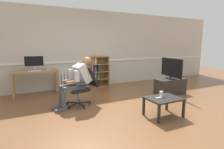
# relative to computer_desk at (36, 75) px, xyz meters

# --- Properties ---
(ground_plane) EXTENTS (18.00, 18.00, 0.00)m
(ground_plane) POSITION_rel_computer_desk_xyz_m (1.72, -2.15, -0.64)
(ground_plane) COLOR brown
(back_wall) EXTENTS (12.00, 0.13, 2.70)m
(back_wall) POSITION_rel_computer_desk_xyz_m (1.72, 0.50, 0.71)
(back_wall) COLOR beige
(back_wall) RESTS_ON ground_plane
(computer_desk) EXTENTS (1.28, 0.56, 0.76)m
(computer_desk) POSITION_rel_computer_desk_xyz_m (0.00, 0.00, 0.00)
(computer_desk) COLOR #9E7547
(computer_desk) RESTS_ON ground_plane
(imac_monitor) EXTENTS (0.56, 0.14, 0.43)m
(imac_monitor) POSITION_rel_computer_desk_xyz_m (-0.01, 0.08, 0.37)
(imac_monitor) COLOR silver
(imac_monitor) RESTS_ON computer_desk
(keyboard) EXTENTS (0.37, 0.12, 0.02)m
(keyboard) POSITION_rel_computer_desk_xyz_m (-0.02, -0.14, 0.13)
(keyboard) COLOR silver
(keyboard) RESTS_ON computer_desk
(computer_mouse) EXTENTS (0.06, 0.10, 0.03)m
(computer_mouse) POSITION_rel_computer_desk_xyz_m (0.34, -0.12, 0.13)
(computer_mouse) COLOR white
(computer_mouse) RESTS_ON computer_desk
(bookshelf) EXTENTS (0.66, 0.29, 1.12)m
(bookshelf) POSITION_rel_computer_desk_xyz_m (2.09, 0.29, -0.10)
(bookshelf) COLOR olive
(bookshelf) RESTS_ON ground_plane
(radiator) EXTENTS (0.71, 0.08, 0.57)m
(radiator) POSITION_rel_computer_desk_xyz_m (0.95, 0.39, -0.36)
(radiator) COLOR white
(radiator) RESTS_ON ground_plane
(office_chair) EXTENTS (0.84, 0.66, 0.95)m
(office_chair) POSITION_rel_computer_desk_xyz_m (1.03, -1.36, -0.12)
(office_chair) COLOR black
(office_chair) RESTS_ON ground_plane
(person_seated) EXTENTS (1.03, 0.54, 1.21)m
(person_seated) POSITION_rel_computer_desk_xyz_m (0.85, -1.40, 0.01)
(person_seated) COLOR #4C4C51
(person_seated) RESTS_ON ground_plane
(tv_stand) EXTENTS (0.95, 0.41, 0.48)m
(tv_stand) POSITION_rel_computer_desk_xyz_m (3.71, -1.62, -0.40)
(tv_stand) COLOR #2D2823
(tv_stand) RESTS_ON ground_plane
(tv_screen) EXTENTS (0.25, 0.98, 0.63)m
(tv_screen) POSITION_rel_computer_desk_xyz_m (3.71, -1.62, 0.17)
(tv_screen) COLOR black
(tv_screen) RESTS_ON tv_stand
(coffee_table) EXTENTS (0.72, 0.54, 0.41)m
(coffee_table) POSITION_rel_computer_desk_xyz_m (2.32, -2.84, -0.29)
(coffee_table) COLOR black
(coffee_table) RESTS_ON ground_plane
(drinking_glass) EXTENTS (0.08, 0.08, 0.12)m
(drinking_glass) POSITION_rel_computer_desk_xyz_m (2.31, -2.77, -0.17)
(drinking_glass) COLOR silver
(drinking_glass) RESTS_ON coffee_table
(spare_remote) EXTENTS (0.15, 0.05, 0.02)m
(spare_remote) POSITION_rel_computer_desk_xyz_m (2.20, -2.82, -0.22)
(spare_remote) COLOR white
(spare_remote) RESTS_ON coffee_table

